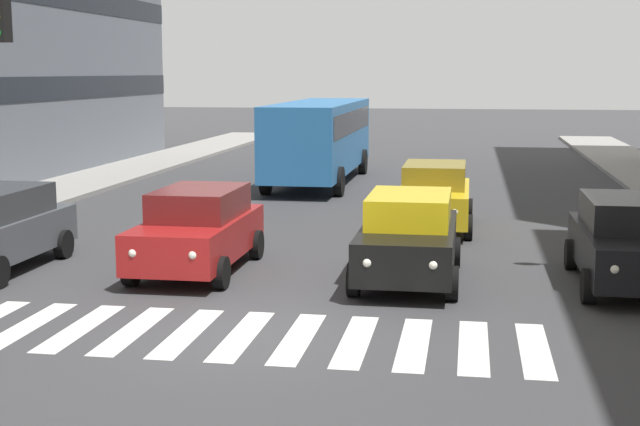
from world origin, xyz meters
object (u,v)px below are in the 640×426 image
Objects in this scene: bus_behind_traffic at (320,133)px; car_row2_0 at (434,196)px; car_1 at (409,237)px; car_2 at (198,229)px; car_0 at (628,241)px.

car_row2_0 is at bearing 115.87° from bus_behind_traffic.
bus_behind_traffic is (4.37, -15.67, 0.97)m from car_1.
car_1 is at bearing 105.58° from bus_behind_traffic.
car_2 is at bearing 90.00° from bus_behind_traffic.
car_0 is 4.21m from car_1.
bus_behind_traffic is (4.63, -9.55, 0.97)m from car_row2_0.
car_2 is (8.57, 0.02, 0.00)m from car_0.
car_2 is at bearing 0.10° from car_0.
car_0 is 1.00× the size of car_2.
car_2 is 1.00× the size of car_row2_0.
car_0 is at bearing -179.90° from car_2.
car_0 is 8.57m from car_2.
car_2 is (4.37, -0.15, 0.00)m from car_1.
car_1 and car_2 have the same top height.
bus_behind_traffic reaches higher than car_1.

